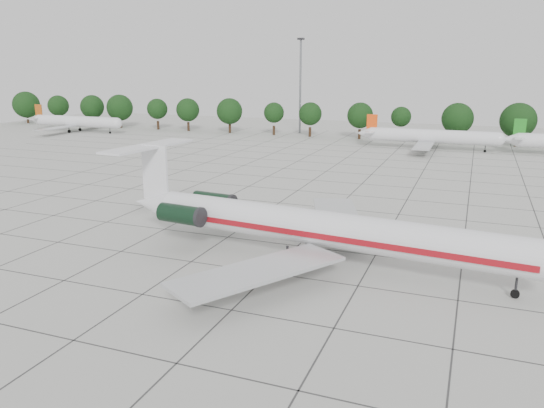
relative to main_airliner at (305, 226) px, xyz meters
The scene contains 7 objects.
ground 5.62m from the main_airliner, 117.21° to the left, with size 260.00×260.00×0.00m, color beige.
apron_joints 19.33m from the main_airliner, 96.05° to the left, with size 170.00×170.00×0.02m, color #383838.
main_airliner is the anchor object (origin of this frame).
bg_airliner_a 118.67m from the main_airliner, 140.64° to the left, with size 28.24×27.20×7.40m.
bg_airliner_c 77.12m from the main_airliner, 86.40° to the left, with size 28.24×27.20×7.40m.
tree_line 89.98m from the main_airliner, 98.75° to the left, with size 249.86×8.44×10.22m.
floodlight_mast 101.67m from the main_airliner, 108.46° to the left, with size 1.60×1.60×25.45m.
Camera 1 is at (16.15, -49.33, 17.92)m, focal length 35.00 mm.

